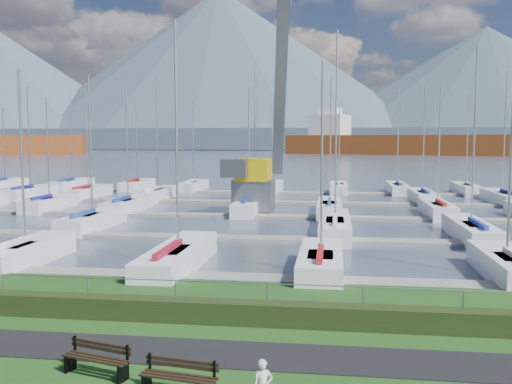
% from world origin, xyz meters
% --- Properties ---
extents(path, '(160.00, 2.00, 0.04)m').
position_xyz_m(path, '(0.00, -3.00, 0.01)').
color(path, black).
rests_on(path, grass).
extents(water, '(800.00, 540.00, 0.20)m').
position_xyz_m(water, '(0.00, 260.00, -0.40)').
color(water, '#414D5F').
extents(hedge, '(80.00, 0.70, 0.70)m').
position_xyz_m(hedge, '(0.00, -0.40, 0.35)').
color(hedge, '#212E11').
rests_on(hedge, grass).
extents(fence, '(80.00, 0.04, 0.04)m').
position_xyz_m(fence, '(0.00, 0.00, 1.20)').
color(fence, gray).
rests_on(fence, grass).
extents(foothill, '(900.00, 80.00, 12.00)m').
position_xyz_m(foothill, '(0.00, 330.00, 6.00)').
color(foothill, '#404E5E').
rests_on(foothill, water).
extents(mountains, '(1190.00, 360.00, 115.00)m').
position_xyz_m(mountains, '(7.35, 404.62, 46.68)').
color(mountains, '#444F64').
rests_on(mountains, water).
extents(docks, '(90.00, 41.60, 0.25)m').
position_xyz_m(docks, '(0.00, 26.00, -0.22)').
color(docks, slate).
rests_on(docks, water).
extents(bench_left, '(1.85, 0.89, 0.85)m').
position_xyz_m(bench_left, '(-1.63, -4.78, 0.42)').
color(bench_left, black).
rests_on(bench_left, grass).
extents(bench_right, '(1.84, 0.71, 0.85)m').
position_xyz_m(bench_right, '(0.65, -5.56, 0.42)').
color(bench_right, black).
rests_on(bench_right, grass).
extents(person, '(0.49, 0.38, 1.18)m').
position_xyz_m(person, '(2.58, -5.84, 0.59)').
color(person, silver).
rests_on(person, grass).
extents(crane, '(5.41, 13.23, 22.35)m').
position_xyz_m(crane, '(-1.99, 29.88, 5.33)').
color(crane, slate).
rests_on(crane, water).
extents(cargo_ship_mid, '(109.66, 55.83, 21.50)m').
position_xyz_m(cargo_ship_mid, '(34.21, 214.46, 3.45)').
color(cargo_ship_mid, brown).
rests_on(cargo_ship_mid, water).
extents(sailboat_fleet, '(74.78, 49.42, 13.73)m').
position_xyz_m(sailboat_fleet, '(-3.15, 29.40, 5.37)').
color(sailboat_fleet, navy).
rests_on(sailboat_fleet, water).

